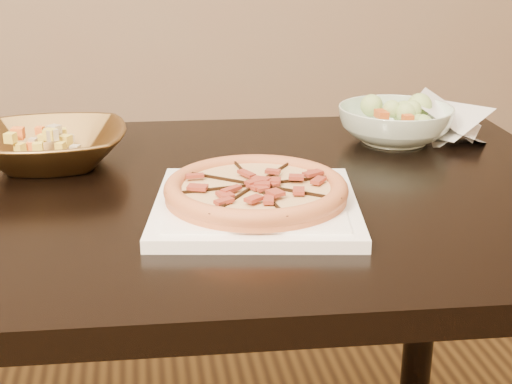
{
  "coord_description": "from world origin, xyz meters",
  "views": [
    {
      "loc": [
        -0.0,
        -0.87,
        1.12
      ],
      "look_at": [
        0.15,
        0.05,
        0.78
      ],
      "focal_mm": 50.0,
      "sensor_mm": 36.0,
      "label": 1
    }
  ],
  "objects_px": {
    "pizza": "(256,189)",
    "bronze_bowl": "(52,147)",
    "dining_table": "(187,253)",
    "plate": "(256,205)",
    "salad_bowl": "(395,124)"
  },
  "relations": [
    {
      "from": "pizza",
      "to": "bronze_bowl",
      "type": "bearing_deg",
      "value": 138.3
    },
    {
      "from": "plate",
      "to": "bronze_bowl",
      "type": "relative_size",
      "value": 1.3
    },
    {
      "from": "plate",
      "to": "pizza",
      "type": "xyz_separation_m",
      "value": [
        -0.0,
        0.0,
        0.02
      ]
    },
    {
      "from": "pizza",
      "to": "salad_bowl",
      "type": "relative_size",
      "value": 1.21
    },
    {
      "from": "plate",
      "to": "pizza",
      "type": "height_order",
      "value": "pizza"
    },
    {
      "from": "pizza",
      "to": "dining_table",
      "type": "bearing_deg",
      "value": 126.51
    },
    {
      "from": "plate",
      "to": "pizza",
      "type": "distance_m",
      "value": 0.02
    },
    {
      "from": "plate",
      "to": "bronze_bowl",
      "type": "bearing_deg",
      "value": 138.31
    },
    {
      "from": "pizza",
      "to": "bronze_bowl",
      "type": "distance_m",
      "value": 0.4
    },
    {
      "from": "dining_table",
      "to": "salad_bowl",
      "type": "distance_m",
      "value": 0.47
    },
    {
      "from": "bronze_bowl",
      "to": "dining_table",
      "type": "bearing_deg",
      "value": -34.66
    },
    {
      "from": "plate",
      "to": "pizza",
      "type": "relative_size",
      "value": 1.26
    },
    {
      "from": "dining_table",
      "to": "pizza",
      "type": "height_order",
      "value": "pizza"
    },
    {
      "from": "dining_table",
      "to": "plate",
      "type": "xyz_separation_m",
      "value": [
        0.09,
        -0.12,
        0.12
      ]
    },
    {
      "from": "plate",
      "to": "bronze_bowl",
      "type": "xyz_separation_m",
      "value": [
        -0.3,
        0.27,
        0.02
      ]
    }
  ]
}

